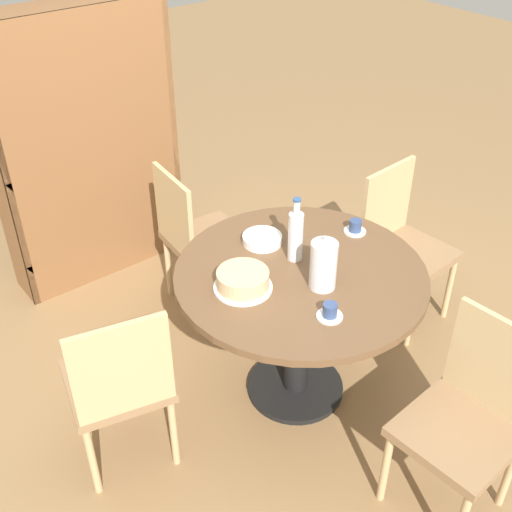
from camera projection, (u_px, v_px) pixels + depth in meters
ground_plane at (295, 388)px, 3.31m from camera, size 14.00×14.00×0.00m
dining_table at (299, 298)px, 2.97m from camera, size 1.15×1.15×0.75m
chair_a at (468, 417)px, 2.54m from camera, size 0.45×0.45×0.90m
chair_b at (402, 242)px, 3.56m from camera, size 0.45×0.45×0.90m
chair_c at (197, 236)px, 3.62m from camera, size 0.46×0.46×0.90m
chair_d at (119, 382)px, 2.69m from camera, size 0.51×0.51×0.90m
bookshelf at (90, 149)px, 3.75m from camera, size 1.08×0.28×1.64m
coffee_pot at (323, 264)px, 2.73m from camera, size 0.12×0.12×0.26m
water_bottle at (296, 235)px, 2.89m from camera, size 0.07×0.07×0.32m
cake_main at (243, 281)px, 2.76m from camera, size 0.26×0.26×0.09m
cup_a at (330, 312)px, 2.61m from camera, size 0.11×0.11×0.07m
cup_b at (355, 227)px, 3.14m from camera, size 0.11×0.11×0.07m
plate_stack at (262, 239)px, 3.06m from camera, size 0.19×0.19×0.04m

